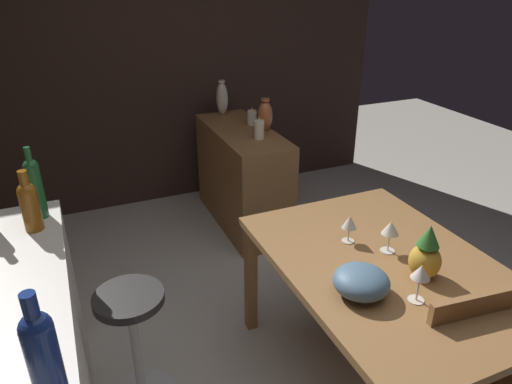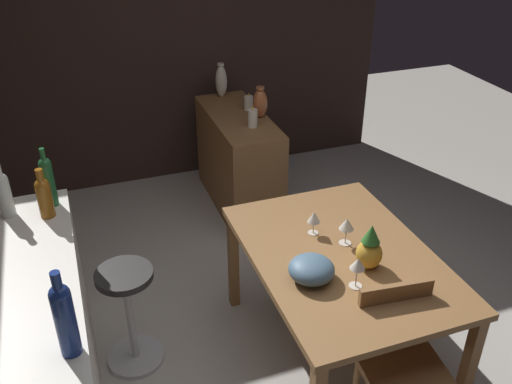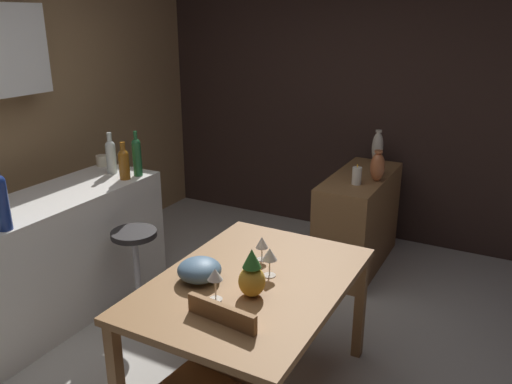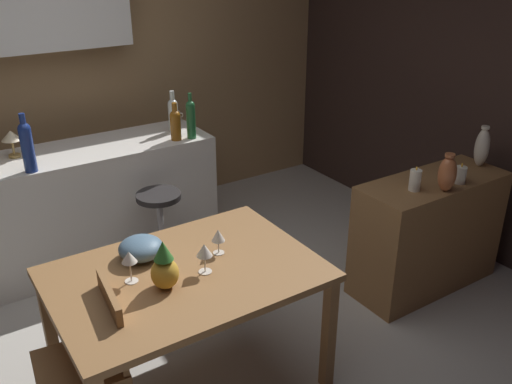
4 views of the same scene
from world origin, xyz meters
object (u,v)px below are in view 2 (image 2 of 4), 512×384
Objects in this scene: chair_near_window at (399,357)px; bar_stool at (130,315)px; sideboard_cabinet at (239,161)px; wine_glass_left at (358,265)px; wine_bottle_green at (48,179)px; wine_bottle_cobalt at (64,316)px; pineapple_centerpiece at (370,249)px; wine_bottle_amber at (44,195)px; dining_table at (341,266)px; wine_glass_right at (346,224)px; wine_glass_center at (314,218)px; wine_bottle_clear at (4,192)px; fruit_bowl at (311,269)px; pillar_candle_short at (249,103)px; vase_ceramic_ivory at (221,81)px; vase_copper at (260,103)px; pillar_candle_tall at (253,118)px.

bar_stool is (0.89, 1.19, -0.12)m from chair_near_window.
sideboard_cabinet is 2.19m from wine_glass_left.
wine_bottle_cobalt is at bearing -178.91° from wine_bottle_green.
sideboard_cabinet is 2.41m from chair_near_window.
pineapple_centerpiece is 1.76m from wine_bottle_amber.
wine_glass_right is (0.09, -0.06, 0.20)m from dining_table.
pineapple_centerpiece is at bearing -159.66° from wine_glass_center.
wine_glass_right is 0.50× the size of wine_bottle_clear.
wine_bottle_clear is (0.40, 0.54, 0.70)m from bar_stool.
bar_stool is 1.11m from fruit_bowl.
wine_glass_right is at bearing -71.50° from wine_bottle_cobalt.
chair_near_window is 5.93× the size of pillar_candle_short.
vase_ceramic_ivory reaches higher than pineapple_centerpiece.
vase_copper is (2.18, -1.59, -0.15)m from wine_bottle_cobalt.
sideboard_cabinet is 2.06m from pineapple_centerpiece.
wine_bottle_amber is 1.80m from pillar_candle_tall.
pillar_candle_tall is at bearing -58.17° from wine_bottle_amber.
bar_stool is 1.34m from wine_glass_left.
dining_table is 0.35m from wine_glass_left.
wine_bottle_amber is (0.44, 1.41, 0.19)m from wine_glass_center.
wine_bottle_amber is at bearing 69.15° from wine_glass_right.
wine_glass_right is at bearing -0.46° from chair_near_window.
vase_copper is at bearing -164.34° from vase_ceramic_ivory.
pineapple_centerpiece is (-2.01, -0.06, 0.44)m from sideboard_cabinet.
wine_glass_left is 1.19× the size of wine_glass_center.
wine_bottle_cobalt is at bearing -167.60° from wine_bottle_clear.
wine_bottle_green reaches higher than wine_glass_center.
wine_glass_center reaches higher than fruit_bowl.
vase_copper is at bearing -2.93° from chair_near_window.
chair_near_window is at bearing 177.07° from vase_copper.
vase_ceramic_ivory is (2.09, -0.08, 0.12)m from wine_glass_center.
wine_bottle_clear is 0.92× the size of wine_bottle_green.
wine_bottle_amber reaches higher than sideboard_cabinet.
wine_glass_center is 0.44× the size of wine_bottle_clear.
wine_bottle_cobalt reaches higher than vase_copper.
wine_glass_center is 0.41× the size of wine_bottle_green.
sideboard_cabinet is at bearing 59.02° from vase_copper.
chair_near_window is 2.90× the size of wine_bottle_amber.
wine_glass_center is 0.37× the size of wine_bottle_cobalt.
wine_bottle_amber is 1.75× the size of pillar_candle_tall.
vase_ceramic_ivory is (2.59, -0.08, 0.09)m from wine_glass_left.
wine_glass_left reaches higher than fruit_bowl.
wine_glass_right is 1.65m from wine_bottle_amber.
wine_glass_right is at bearing -178.64° from sideboard_cabinet.
sideboard_cabinet is 6.73× the size of wine_glass_right.
fruit_bowl is at bearing 170.13° from pillar_candle_tall.
dining_table is 9.38× the size of wine_glass_center.
pillar_candle_short is 0.47× the size of vase_ceramic_ivory.
wine_bottle_clear is 1.18m from wine_bottle_cobalt.
vase_ceramic_ivory is (1.54, -1.46, -0.10)m from wine_bottle_green.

